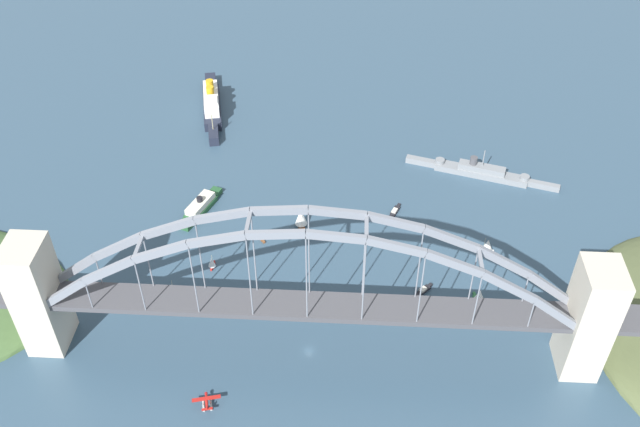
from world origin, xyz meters
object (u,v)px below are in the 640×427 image
harbor_arch_bridge (308,304)px  small_boat_5 (301,217)px  harbor_ferry_steamer (200,206)px  small_boat_3 (479,296)px  naval_cruiser (480,171)px  seaplane_taxiing_near_bridge (207,402)px  small_boat_1 (212,262)px  small_boat_4 (424,290)px  small_boat_6 (487,245)px  ocean_liner (212,103)px  small_boat_2 (395,211)px  small_boat_0 (172,289)px  small_boat_7 (261,237)px

harbor_arch_bridge → small_boat_5: 83.36m
harbor_ferry_steamer → small_boat_3: bearing=-22.6°
naval_cruiser → seaplane_taxiing_near_bridge: size_ratio=7.30×
small_boat_1 → small_boat_4: bearing=-5.7°
naval_cruiser → harbor_arch_bridge: bearing=-124.0°
small_boat_6 → ocean_liner: bearing=142.4°
seaplane_taxiing_near_bridge → small_boat_6: (120.09, 94.68, 1.84)m
ocean_liner → small_boat_6: size_ratio=8.39×
harbor_arch_bridge → seaplane_taxiing_near_bridge: harbor_arch_bridge is taller
small_boat_2 → small_boat_5: small_boat_5 is taller
small_boat_0 → small_boat_2: (102.54, 64.13, -2.86)m
small_boat_2 → ocean_liner: bearing=140.4°
harbor_ferry_steamer → small_boat_1: size_ratio=5.08×
ocean_liner → small_boat_0: size_ratio=10.10×
small_boat_7 → seaplane_taxiing_near_bridge: bearing=-95.4°
small_boat_3 → small_boat_5: size_ratio=0.75×
harbor_ferry_steamer → small_boat_5: bearing=-9.8°
small_boat_7 → small_boat_0: bearing=-131.5°
ocean_liner → small_boat_3: (148.20, -154.22, -1.46)m
seaplane_taxiing_near_bridge → small_boat_1: bearing=98.5°
small_boat_4 → small_boat_6: small_boat_6 is taller
harbor_arch_bridge → small_boat_1: bearing=136.4°
harbor_ferry_steamer → small_boat_7: 39.50m
small_boat_5 → small_boat_7: size_ratio=1.53×
ocean_liner → naval_cruiser: size_ratio=0.95×
naval_cruiser → small_boat_7: naval_cruiser is taller
small_boat_7 → ocean_liner: bearing=111.1°
harbor_ferry_steamer → small_boat_6: 146.84m
harbor_arch_bridge → small_boat_0: (-64.17, 28.94, -25.46)m
small_boat_6 → small_boat_7: bearing=178.4°
small_boat_0 → small_boat_4: small_boat_0 is taller
harbor_arch_bridge → small_boat_7: bearing=112.7°
ocean_liner → small_boat_5: size_ratio=6.17×
harbor_arch_bridge → small_boat_4: harbor_arch_bridge is taller
small_boat_7 → small_boat_5: bearing=28.9°
ocean_liner → harbor_ferry_steamer: size_ratio=2.24×
small_boat_3 → small_boat_6: size_ratio=1.02×
harbor_arch_bridge → small_boat_6: 108.08m
seaplane_taxiing_near_bridge → small_boat_3: (112.23, 60.71, 1.94)m
small_boat_7 → small_boat_6: bearing=-1.6°
small_boat_1 → small_boat_4: size_ratio=0.77×
small_boat_1 → small_boat_0: bearing=-129.1°
small_boat_3 → small_boat_1: bearing=172.9°
harbor_arch_bridge → harbor_ferry_steamer: 111.92m
harbor_arch_bridge → small_boat_7: size_ratio=33.92×
small_boat_4 → small_boat_5: small_boat_5 is taller
harbor_ferry_steamer → seaplane_taxiing_near_bridge: bearing=-78.0°
small_boat_4 → seaplane_taxiing_near_bridge: bearing=-143.1°
small_boat_5 → small_boat_7: small_boat_5 is taller
ocean_liner → small_boat_1: 141.01m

